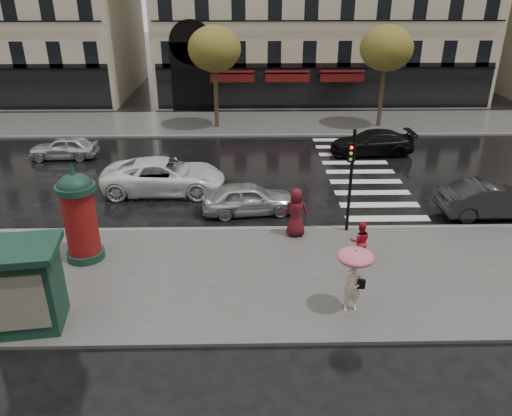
{
  "coord_description": "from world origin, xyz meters",
  "views": [
    {
      "loc": [
        -0.02,
        -15.02,
        9.5
      ],
      "look_at": [
        0.31,
        1.5,
        1.73
      ],
      "focal_mm": 35.0,
      "sensor_mm": 36.0,
      "label": 1
    }
  ],
  "objects_px": {
    "morris_column": "(79,214)",
    "traffic_light": "(351,172)",
    "woman_red": "(360,241)",
    "car_darkgrey": "(494,200)",
    "man_burgundy": "(296,212)",
    "woman_umbrella": "(354,270)",
    "car_white": "(164,176)",
    "car_silver": "(249,198)",
    "car_far_silver": "(64,147)",
    "car_black": "(372,143)",
    "newsstand": "(25,286)"
  },
  "relations": [
    {
      "from": "man_burgundy",
      "to": "car_black",
      "type": "distance_m",
      "value": 11.39
    },
    {
      "from": "woman_umbrella",
      "to": "man_burgundy",
      "type": "xyz_separation_m",
      "value": [
        -1.27,
        4.88,
        -0.42
      ]
    },
    {
      "from": "woman_red",
      "to": "car_white",
      "type": "xyz_separation_m",
      "value": [
        -7.96,
        6.7,
        -0.07
      ]
    },
    {
      "from": "man_burgundy",
      "to": "car_white",
      "type": "distance_m",
      "value": 7.54
    },
    {
      "from": "car_darkgrey",
      "to": "car_far_silver",
      "type": "distance_m",
      "value": 22.32
    },
    {
      "from": "man_burgundy",
      "to": "car_black",
      "type": "bearing_deg",
      "value": -119.67
    },
    {
      "from": "car_silver",
      "to": "car_black",
      "type": "relative_size",
      "value": 0.85
    },
    {
      "from": "car_far_silver",
      "to": "car_white",
      "type": "bearing_deg",
      "value": 51.56
    },
    {
      "from": "man_burgundy",
      "to": "car_far_silver",
      "type": "height_order",
      "value": "man_burgundy"
    },
    {
      "from": "car_silver",
      "to": "morris_column",
      "type": "bearing_deg",
      "value": 116.67
    },
    {
      "from": "car_white",
      "to": "car_black",
      "type": "height_order",
      "value": "car_white"
    },
    {
      "from": "traffic_light",
      "to": "car_white",
      "type": "relative_size",
      "value": 0.73
    },
    {
      "from": "woman_red",
      "to": "newsstand",
      "type": "bearing_deg",
      "value": 23.09
    },
    {
      "from": "woman_umbrella",
      "to": "newsstand",
      "type": "relative_size",
      "value": 0.81
    },
    {
      "from": "woman_red",
      "to": "morris_column",
      "type": "height_order",
      "value": "morris_column"
    },
    {
      "from": "traffic_light",
      "to": "car_far_silver",
      "type": "height_order",
      "value": "traffic_light"
    },
    {
      "from": "woman_umbrella",
      "to": "car_far_silver",
      "type": "height_order",
      "value": "woman_umbrella"
    },
    {
      "from": "morris_column",
      "to": "car_white",
      "type": "relative_size",
      "value": 0.64
    },
    {
      "from": "woman_umbrella",
      "to": "morris_column",
      "type": "bearing_deg",
      "value": 160.0
    },
    {
      "from": "car_far_silver",
      "to": "car_black",
      "type": "bearing_deg",
      "value": 90.45
    },
    {
      "from": "woman_red",
      "to": "car_far_silver",
      "type": "bearing_deg",
      "value": -34.37
    },
    {
      "from": "car_silver",
      "to": "traffic_light",
      "type": "bearing_deg",
      "value": -123.96
    },
    {
      "from": "man_burgundy",
      "to": "car_silver",
      "type": "relative_size",
      "value": 0.49
    },
    {
      "from": "woman_umbrella",
      "to": "newsstand",
      "type": "xyz_separation_m",
      "value": [
        -9.52,
        -0.52,
        -0.06
      ]
    },
    {
      "from": "man_burgundy",
      "to": "car_white",
      "type": "bearing_deg",
      "value": -40.92
    },
    {
      "from": "car_white",
      "to": "morris_column",
      "type": "bearing_deg",
      "value": 162.96
    },
    {
      "from": "morris_column",
      "to": "car_silver",
      "type": "bearing_deg",
      "value": 33.32
    },
    {
      "from": "newsstand",
      "to": "car_darkgrey",
      "type": "bearing_deg",
      "value": 23.03
    },
    {
      "from": "newsstand",
      "to": "car_darkgrey",
      "type": "height_order",
      "value": "newsstand"
    },
    {
      "from": "morris_column",
      "to": "car_far_silver",
      "type": "distance_m",
      "value": 12.15
    },
    {
      "from": "newsstand",
      "to": "woman_umbrella",
      "type": "bearing_deg",
      "value": 3.12
    },
    {
      "from": "car_darkgrey",
      "to": "morris_column",
      "type": "bearing_deg",
      "value": 99.97
    },
    {
      "from": "car_darkgrey",
      "to": "car_far_silver",
      "type": "relative_size",
      "value": 1.23
    },
    {
      "from": "man_burgundy",
      "to": "morris_column",
      "type": "distance_m",
      "value": 7.98
    },
    {
      "from": "woman_umbrella",
      "to": "car_darkgrey",
      "type": "xyz_separation_m",
      "value": [
        7.41,
        6.68,
        -0.77
      ]
    },
    {
      "from": "man_burgundy",
      "to": "car_darkgrey",
      "type": "bearing_deg",
      "value": -170.01
    },
    {
      "from": "woman_red",
      "to": "man_burgundy",
      "type": "xyz_separation_m",
      "value": [
        -2.12,
        1.94,
        0.23
      ]
    },
    {
      "from": "woman_umbrella",
      "to": "car_black",
      "type": "xyz_separation_m",
      "value": [
        4.07,
        14.94,
        -0.84
      ]
    },
    {
      "from": "morris_column",
      "to": "traffic_light",
      "type": "relative_size",
      "value": 0.88
    },
    {
      "from": "woman_red",
      "to": "woman_umbrella",
      "type": "bearing_deg",
      "value": 78.55
    },
    {
      "from": "woman_umbrella",
      "to": "car_black",
      "type": "distance_m",
      "value": 15.51
    },
    {
      "from": "car_silver",
      "to": "car_far_silver",
      "type": "height_order",
      "value": "car_silver"
    },
    {
      "from": "traffic_light",
      "to": "car_silver",
      "type": "bearing_deg",
      "value": 152.69
    },
    {
      "from": "traffic_light",
      "to": "car_white",
      "type": "height_order",
      "value": "traffic_light"
    },
    {
      "from": "woman_umbrella",
      "to": "car_black",
      "type": "relative_size",
      "value": 0.45
    },
    {
      "from": "woman_umbrella",
      "to": "car_white",
      "type": "height_order",
      "value": "woman_umbrella"
    },
    {
      "from": "woman_umbrella",
      "to": "car_white",
      "type": "bearing_deg",
      "value": 126.4
    },
    {
      "from": "man_burgundy",
      "to": "car_silver",
      "type": "xyz_separation_m",
      "value": [
        -1.82,
        2.33,
        -0.42
      ]
    },
    {
      "from": "woman_red",
      "to": "car_silver",
      "type": "bearing_deg",
      "value": -42.64
    },
    {
      "from": "woman_red",
      "to": "car_darkgrey",
      "type": "relative_size",
      "value": 0.33
    }
  ]
}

